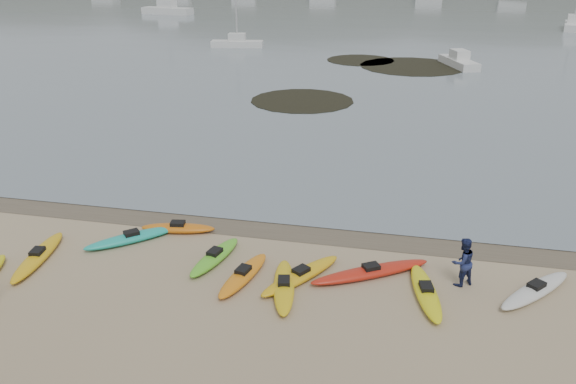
# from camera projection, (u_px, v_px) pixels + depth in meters

# --- Properties ---
(ground) EXTENTS (600.00, 600.00, 0.00)m
(ground) POSITION_uv_depth(u_px,v_px,m) (288.00, 225.00, 23.30)
(ground) COLOR tan
(ground) RESTS_ON ground
(wet_sand) EXTENTS (60.00, 60.00, 0.00)m
(wet_sand) POSITION_uv_depth(u_px,v_px,m) (286.00, 228.00, 23.03)
(wet_sand) COLOR brown
(wet_sand) RESTS_ON ground
(kayaks) EXTENTS (20.57, 7.32, 0.34)m
(kayaks) POSITION_uv_depth(u_px,v_px,m) (245.00, 267.00, 19.84)
(kayaks) COLOR gold
(kayaks) RESTS_ON ground
(person_east) EXTENTS (1.07, 1.02, 1.74)m
(person_east) POSITION_uv_depth(u_px,v_px,m) (463.00, 262.00, 18.80)
(person_east) COLOR navy
(person_east) RESTS_ON ground
(kelp_mats) EXTENTS (17.29, 26.31, 0.04)m
(kelp_mats) POSITION_uv_depth(u_px,v_px,m) (374.00, 73.00, 53.18)
(kelp_mats) COLOR black
(kelp_mats) RESTS_ON water
(moored_boats) EXTENTS (96.31, 72.36, 1.37)m
(moored_boats) POSITION_uv_depth(u_px,v_px,m) (388.00, 19.00, 92.16)
(moored_boats) COLOR silver
(moored_boats) RESTS_ON ground
(far_hills) EXTENTS (550.00, 135.00, 80.00)m
(far_hills) POSITION_uv_depth(u_px,v_px,m) (514.00, 36.00, 196.52)
(far_hills) COLOR #384235
(far_hills) RESTS_ON ground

